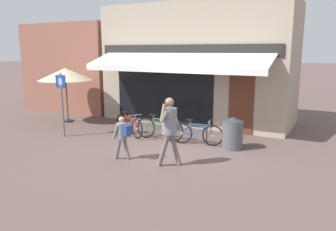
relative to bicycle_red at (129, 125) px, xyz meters
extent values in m
plane|color=brown|center=(1.97, -0.78, -0.37)|extent=(160.00, 160.00, 0.00)
cube|color=tan|center=(1.08, 3.58, 2.03)|extent=(7.76, 3.00, 4.79)
cube|color=black|center=(0.22, 2.07, 0.88)|extent=(4.27, 0.04, 2.20)
cube|color=#5B2D1E|center=(3.40, 2.07, 0.68)|extent=(0.90, 0.04, 2.10)
cube|color=#282623|center=(1.08, 2.06, 2.59)|extent=(7.37, 0.06, 0.44)
cube|color=white|center=(1.08, 1.37, 2.26)|extent=(6.98, 1.44, 0.50)
cube|color=white|center=(1.08, 0.66, 1.94)|extent=(6.98, 0.03, 0.20)
cube|color=#8E5647|center=(-5.56, 4.08, 1.75)|extent=(5.10, 4.00, 4.24)
cylinder|color=#47494F|center=(1.31, 0.21, 0.18)|extent=(3.20, 0.04, 0.04)
cylinder|color=#47494F|center=(-0.24, 0.21, -0.09)|extent=(0.04, 0.04, 0.55)
cylinder|color=#47494F|center=(2.86, 0.21, -0.09)|extent=(0.04, 0.04, 0.55)
torus|color=black|center=(0.50, -0.23, -0.03)|extent=(0.64, 0.33, 0.68)
cylinder|color=#9E9EA3|center=(0.50, -0.23, -0.03)|extent=(0.09, 0.08, 0.07)
torus|color=black|center=(-0.49, 0.23, -0.03)|extent=(0.64, 0.33, 0.68)
cylinder|color=#9E9EA3|center=(-0.49, 0.23, -0.03)|extent=(0.09, 0.08, 0.07)
cylinder|color=#B21E1E|center=(0.13, -0.06, 0.12)|extent=(0.57, 0.28, 0.36)
cylinder|color=#B21E1E|center=(0.09, -0.04, 0.30)|extent=(0.63, 0.32, 0.05)
cylinder|color=#B21E1E|center=(-0.18, 0.09, 0.13)|extent=(0.12, 0.08, 0.36)
cylinder|color=#B21E1E|center=(-0.32, 0.15, -0.04)|extent=(0.36, 0.19, 0.05)
cylinder|color=#B21E1E|center=(-0.36, 0.17, 0.14)|extent=(0.31, 0.17, 0.36)
cylinder|color=#B21E1E|center=(0.45, -0.21, 0.13)|extent=(0.15, 0.10, 0.33)
cylinder|color=#9E9EA3|center=(-0.23, 0.11, 0.36)|extent=(0.06, 0.05, 0.11)
cube|color=black|center=(-0.24, 0.12, 0.43)|extent=(0.26, 0.19, 0.05)
cylinder|color=#9E9EA3|center=(0.40, -0.18, 0.36)|extent=(0.04, 0.04, 0.14)
cylinder|color=#9E9EA3|center=(0.40, -0.18, 0.43)|extent=(0.24, 0.48, 0.03)
torus|color=black|center=(1.76, 0.03, -0.02)|extent=(0.71, 0.12, 0.71)
cylinder|color=#9E9EA3|center=(1.76, 0.03, -0.02)|extent=(0.07, 0.07, 0.08)
torus|color=black|center=(0.70, 0.03, -0.02)|extent=(0.71, 0.12, 0.71)
cylinder|color=#9E9EA3|center=(0.70, 0.03, -0.02)|extent=(0.07, 0.07, 0.08)
cylinder|color=#23703D|center=(1.36, 0.05, 0.14)|extent=(0.59, 0.08, 0.38)
cylinder|color=#23703D|center=(1.32, 0.07, 0.32)|extent=(0.66, 0.03, 0.05)
cylinder|color=#23703D|center=(1.03, 0.05, 0.15)|extent=(0.12, 0.08, 0.37)
cylinder|color=#23703D|center=(0.88, 0.03, -0.03)|extent=(0.37, 0.03, 0.05)
cylinder|color=#23703D|center=(0.84, 0.05, 0.15)|extent=(0.32, 0.08, 0.37)
cylinder|color=#23703D|center=(1.70, 0.05, 0.15)|extent=(0.16, 0.08, 0.34)
cylinder|color=#9E9EA3|center=(0.98, 0.07, 0.38)|extent=(0.06, 0.04, 0.11)
cube|color=black|center=(0.96, 0.08, 0.45)|extent=(0.24, 0.11, 0.06)
cylinder|color=#9E9EA3|center=(1.64, 0.07, 0.38)|extent=(0.03, 0.04, 0.14)
cylinder|color=#9E9EA3|center=(1.64, 0.08, 0.45)|extent=(0.03, 0.52, 0.08)
torus|color=black|center=(3.08, 0.17, -0.03)|extent=(0.67, 0.20, 0.67)
cylinder|color=#9E9EA3|center=(3.08, 0.17, -0.03)|extent=(0.08, 0.07, 0.07)
torus|color=black|center=(2.10, -0.02, -0.03)|extent=(0.67, 0.20, 0.67)
cylinder|color=#9E9EA3|center=(2.10, -0.02, -0.03)|extent=(0.08, 0.07, 0.07)
cylinder|color=#1E4793|center=(2.70, 0.10, 0.11)|extent=(0.55, 0.15, 0.36)
cylinder|color=#1E4793|center=(2.67, 0.10, 0.29)|extent=(0.61, 0.15, 0.05)
cylinder|color=#1E4793|center=(2.40, 0.04, 0.12)|extent=(0.11, 0.04, 0.35)
cylinder|color=#1E4793|center=(2.27, 0.01, -0.04)|extent=(0.35, 0.10, 0.05)
cylinder|color=#1E4793|center=(2.23, 0.01, 0.13)|extent=(0.30, 0.10, 0.35)
cylinder|color=#1E4793|center=(3.02, 0.17, 0.12)|extent=(0.14, 0.05, 0.32)
cylinder|color=#9E9EA3|center=(2.35, 0.04, 0.35)|extent=(0.05, 0.03, 0.11)
cube|color=black|center=(2.34, 0.04, 0.41)|extent=(0.26, 0.15, 0.05)
cylinder|color=#9E9EA3|center=(2.97, 0.17, 0.35)|extent=(0.03, 0.04, 0.14)
cylinder|color=#9E9EA3|center=(2.97, 0.17, 0.42)|extent=(0.13, 0.52, 0.04)
cylinder|color=slate|center=(2.63, -2.19, 0.06)|extent=(0.38, 0.18, 0.89)
cylinder|color=slate|center=(2.84, -1.94, 0.06)|extent=(0.38, 0.18, 0.89)
cylinder|color=gray|center=(2.73, -2.07, 0.82)|extent=(0.44, 0.44, 0.68)
sphere|color=#A87A5B|center=(2.73, -2.07, 1.31)|extent=(0.22, 0.22, 0.22)
cylinder|color=gray|center=(2.80, -1.83, 0.82)|extent=(0.31, 0.22, 0.60)
cylinder|color=gray|center=(2.71, -2.30, 0.98)|extent=(0.23, 0.23, 0.30)
cylinder|color=#A87A5B|center=(2.68, -2.30, 1.07)|extent=(0.14, 0.21, 0.46)
cube|color=black|center=(2.69, -2.25, 1.29)|extent=(0.03, 0.07, 0.14)
cylinder|color=slate|center=(1.25, -2.29, -0.08)|extent=(0.27, 0.13, 0.60)
cylinder|color=slate|center=(1.44, -2.16, -0.08)|extent=(0.27, 0.13, 0.60)
cylinder|color=gray|center=(1.34, -2.22, 0.43)|extent=(0.33, 0.33, 0.45)
sphere|color=tan|center=(1.34, -2.22, 0.75)|extent=(0.15, 0.15, 0.15)
cylinder|color=gray|center=(1.43, -2.07, 0.43)|extent=(0.22, 0.11, 0.41)
cylinder|color=gray|center=(1.25, -2.38, 0.43)|extent=(0.22, 0.11, 0.41)
cube|color=navy|center=(1.56, -2.25, 0.48)|extent=(0.17, 0.26, 0.27)
cylinder|color=#515459|center=(3.71, 0.19, 0.06)|extent=(0.63, 0.63, 0.86)
cone|color=#33353A|center=(3.71, 0.19, 0.55)|extent=(0.64, 0.64, 0.13)
cylinder|color=slate|center=(-1.92, -1.19, 0.73)|extent=(0.07, 0.07, 2.20)
cube|color=#14429E|center=(-1.92, -1.20, 1.55)|extent=(0.44, 0.02, 0.44)
cube|color=white|center=(-1.92, -1.22, 1.55)|extent=(0.14, 0.01, 0.22)
cylinder|color=#4C3D2D|center=(-3.59, 0.66, 0.73)|extent=(0.05, 0.05, 2.20)
cone|color=beige|center=(-3.59, 0.66, 1.63)|extent=(2.23, 2.23, 0.50)
cylinder|color=#262628|center=(-3.59, 0.66, -0.34)|extent=(0.44, 0.44, 0.06)
camera|label=1|loc=(6.57, -9.24, 2.58)|focal=35.00mm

